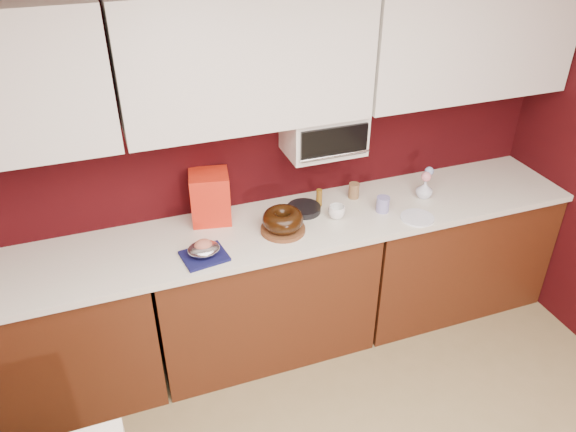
{
  "coord_description": "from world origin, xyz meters",
  "views": [
    {
      "loc": [
        -0.77,
        -0.67,
        2.68
      ],
      "look_at": [
        0.14,
        1.84,
        1.02
      ],
      "focal_mm": 35.0,
      "sensor_mm": 36.0,
      "label": 1
    }
  ],
  "objects_px": {
    "coffee_mug": "(337,211)",
    "flower_vase": "(424,188)",
    "blue_jar": "(383,204)",
    "toaster_oven": "(323,132)",
    "pandoro_box": "(210,197)",
    "foil_ham_nest": "(204,249)",
    "bundt_cake": "(283,219)"
  },
  "relations": [
    {
      "from": "bundt_cake",
      "to": "foil_ham_nest",
      "type": "height_order",
      "value": "bundt_cake"
    },
    {
      "from": "coffee_mug",
      "to": "blue_jar",
      "type": "relative_size",
      "value": 1.02
    },
    {
      "from": "toaster_oven",
      "to": "coffee_mug",
      "type": "height_order",
      "value": "toaster_oven"
    },
    {
      "from": "foil_ham_nest",
      "to": "pandoro_box",
      "type": "bearing_deg",
      "value": 70.59
    },
    {
      "from": "bundt_cake",
      "to": "blue_jar",
      "type": "xyz_separation_m",
      "value": [
        0.64,
        0.0,
        -0.03
      ]
    },
    {
      "from": "pandoro_box",
      "to": "blue_jar",
      "type": "bearing_deg",
      "value": -4.02
    },
    {
      "from": "pandoro_box",
      "to": "toaster_oven",
      "type": "bearing_deg",
      "value": 7.65
    },
    {
      "from": "pandoro_box",
      "to": "bundt_cake",
      "type": "bearing_deg",
      "value": -26.1
    },
    {
      "from": "toaster_oven",
      "to": "blue_jar",
      "type": "height_order",
      "value": "toaster_oven"
    },
    {
      "from": "toaster_oven",
      "to": "flower_vase",
      "type": "relative_size",
      "value": 3.57
    },
    {
      "from": "blue_jar",
      "to": "flower_vase",
      "type": "distance_m",
      "value": 0.33
    },
    {
      "from": "bundt_cake",
      "to": "foil_ham_nest",
      "type": "xyz_separation_m",
      "value": [
        -0.48,
        -0.1,
        -0.03
      ]
    },
    {
      "from": "toaster_oven",
      "to": "flower_vase",
      "type": "distance_m",
      "value": 0.78
    },
    {
      "from": "bundt_cake",
      "to": "coffee_mug",
      "type": "bearing_deg",
      "value": 4.64
    },
    {
      "from": "bundt_cake",
      "to": "toaster_oven",
      "type": "bearing_deg",
      "value": 34.6
    },
    {
      "from": "bundt_cake",
      "to": "coffee_mug",
      "type": "distance_m",
      "value": 0.35
    },
    {
      "from": "blue_jar",
      "to": "pandoro_box",
      "type": "bearing_deg",
      "value": 165.41
    },
    {
      "from": "toaster_oven",
      "to": "blue_jar",
      "type": "bearing_deg",
      "value": -35.83
    },
    {
      "from": "toaster_oven",
      "to": "flower_vase",
      "type": "bearing_deg",
      "value": -14.43
    },
    {
      "from": "bundt_cake",
      "to": "flower_vase",
      "type": "bearing_deg",
      "value": 3.86
    },
    {
      "from": "blue_jar",
      "to": "flower_vase",
      "type": "height_order",
      "value": "flower_vase"
    },
    {
      "from": "coffee_mug",
      "to": "flower_vase",
      "type": "relative_size",
      "value": 0.77
    },
    {
      "from": "toaster_oven",
      "to": "pandoro_box",
      "type": "distance_m",
      "value": 0.76
    },
    {
      "from": "bundt_cake",
      "to": "flower_vase",
      "type": "xyz_separation_m",
      "value": [
        0.97,
        0.07,
        -0.02
      ]
    },
    {
      "from": "foil_ham_nest",
      "to": "flower_vase",
      "type": "bearing_deg",
      "value": 6.39
    },
    {
      "from": "bundt_cake",
      "to": "coffee_mug",
      "type": "relative_size",
      "value": 2.43
    },
    {
      "from": "toaster_oven",
      "to": "foil_ham_nest",
      "type": "bearing_deg",
      "value": -158.16
    },
    {
      "from": "toaster_oven",
      "to": "foil_ham_nest",
      "type": "height_order",
      "value": "toaster_oven"
    },
    {
      "from": "toaster_oven",
      "to": "bundt_cake",
      "type": "xyz_separation_m",
      "value": [
        -0.33,
        -0.23,
        -0.39
      ]
    },
    {
      "from": "bundt_cake",
      "to": "foil_ham_nest",
      "type": "distance_m",
      "value": 0.49
    },
    {
      "from": "foil_ham_nest",
      "to": "pandoro_box",
      "type": "xyz_separation_m",
      "value": [
        0.13,
        0.36,
        0.1
      ]
    },
    {
      "from": "pandoro_box",
      "to": "blue_jar",
      "type": "distance_m",
      "value": 1.04
    }
  ]
}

